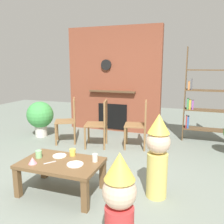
{
  "coord_description": "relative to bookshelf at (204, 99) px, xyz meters",
  "views": [
    {
      "loc": [
        1.19,
        -2.61,
        1.55
      ],
      "look_at": [
        0.15,
        0.4,
        0.91
      ],
      "focal_mm": 37.52,
      "sensor_mm": 36.0,
      "label": 1
    }
  ],
  "objects": [
    {
      "name": "paper_cup_center",
      "position": [
        -1.64,
        -2.49,
        -0.43
      ],
      "size": [
        0.08,
        0.08,
        0.09
      ],
      "primitive_type": "cylinder",
      "color": "#F2CC4C",
      "rests_on": "coffee_table"
    },
    {
      "name": "dining_chair_middle",
      "position": [
        -1.84,
        -1.02,
        -0.36
      ],
      "size": [
        0.49,
        0.49,
        0.9
      ],
      "rotation": [
        0.0,
        0.0,
        3.39
      ],
      "color": "olive",
      "rests_on": "ground_plane"
    },
    {
      "name": "child_in_pink",
      "position": [
        -0.57,
        -2.42,
        -0.34
      ],
      "size": [
        0.28,
        0.28,
        1.01
      ],
      "rotation": [
        0.0,
        0.0,
        -2.89
      ],
      "color": "#E0CC66",
      "rests_on": "ground_plane"
    },
    {
      "name": "brick_fireplace_feature",
      "position": [
        -1.99,
        0.2,
        0.32
      ],
      "size": [
        2.2,
        0.28,
        2.4
      ],
      "color": "brown",
      "rests_on": "ground_plane"
    },
    {
      "name": "birthday_cake_slice",
      "position": [
        -1.97,
        -2.87,
        -0.43
      ],
      "size": [
        0.1,
        0.1,
        0.08
      ],
      "primitive_type": "cone",
      "color": "pink",
      "rests_on": "coffee_table"
    },
    {
      "name": "paper_cup_near_left",
      "position": [
        -2.01,
        -2.69,
        -0.42
      ],
      "size": [
        0.08,
        0.08,
        0.09
      ],
      "primitive_type": "cylinder",
      "color": "#8CD18C",
      "rests_on": "coffee_table"
    },
    {
      "name": "child_with_cone_hat",
      "position": [
        -0.7,
        -3.5,
        -0.38
      ],
      "size": [
        0.26,
        0.26,
        0.94
      ],
      "rotation": [
        0.0,
        0.0,
        2.46
      ],
      "color": "#D13838",
      "rests_on": "ground_plane"
    },
    {
      "name": "bookshelf",
      "position": [
        0.0,
        0.0,
        0.0
      ],
      "size": [
        0.9,
        0.28,
        1.9
      ],
      "color": "brown",
      "rests_on": "ground_plane"
    },
    {
      "name": "paper_cup_near_right",
      "position": [
        -1.29,
        -2.58,
        -0.42
      ],
      "size": [
        0.07,
        0.07,
        0.1
      ],
      "primitive_type": "cylinder",
      "color": "silver",
      "rests_on": "coffee_table"
    },
    {
      "name": "coffee_table",
      "position": [
        -1.68,
        -2.71,
        -0.54
      ],
      "size": [
        0.97,
        0.61,
        0.4
      ],
      "color": "brown",
      "rests_on": "ground_plane"
    },
    {
      "name": "potted_plant_short",
      "position": [
        -3.34,
        -0.83,
        -0.42
      ],
      "size": [
        0.57,
        0.57,
        0.77
      ],
      "color": "beige",
      "rests_on": "ground_plane"
    },
    {
      "name": "dining_chair_right",
      "position": [
        -1.12,
        -0.83,
        -0.36
      ],
      "size": [
        0.46,
        0.46,
        0.9
      ],
      "rotation": [
        0.0,
        0.0,
        3.32
      ],
      "color": "olive",
      "rests_on": "ground_plane"
    },
    {
      "name": "dining_chair_left",
      "position": [
        -2.53,
        -0.96,
        -0.36
      ],
      "size": [
        0.54,
        0.54,
        0.9
      ],
      "rotation": [
        0.0,
        0.0,
        3.62
      ],
      "color": "olive",
      "rests_on": "ground_plane"
    },
    {
      "name": "paper_plate_rear",
      "position": [
        -1.48,
        -2.74,
        -0.46
      ],
      "size": [
        0.19,
        0.19,
        0.01
      ],
      "primitive_type": "cylinder",
      "color": "white",
      "rests_on": "coffee_table"
    },
    {
      "name": "table_fork",
      "position": [
        -1.79,
        -2.78,
        -0.47
      ],
      "size": [
        0.11,
        0.13,
        0.01
      ],
      "primitive_type": "cube",
      "rotation": [
        0.0,
        0.0,
        0.9
      ],
      "color": "silver",
      "rests_on": "coffee_table"
    },
    {
      "name": "paper_plate_front",
      "position": [
        -1.79,
        -2.57,
        -0.46
      ],
      "size": [
        0.17,
        0.17,
        0.01
      ],
      "primitive_type": "cylinder",
      "color": "white",
      "rests_on": "coffee_table"
    },
    {
      "name": "ground_plane",
      "position": [
        -1.43,
        -2.4,
        -0.87
      ],
      "size": [
        12.0,
        12.0,
        0.0
      ],
      "primitive_type": "plane",
      "color": "gray"
    }
  ]
}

